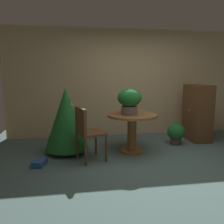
% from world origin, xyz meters
% --- Properties ---
extents(ground_plane, '(6.60, 6.60, 0.00)m').
position_xyz_m(ground_plane, '(0.00, 0.00, 0.00)').
color(ground_plane, '#4C6660').
extents(back_wall_panel, '(6.00, 0.10, 2.60)m').
position_xyz_m(back_wall_panel, '(0.00, 2.20, 1.30)').
color(back_wall_panel, tan).
rests_on(back_wall_panel, ground_plane).
extents(round_dining_table, '(0.97, 0.97, 0.77)m').
position_xyz_m(round_dining_table, '(-0.28, 0.83, 0.55)').
color(round_dining_table, brown).
rests_on(round_dining_table, ground_plane).
extents(flower_vase, '(0.46, 0.46, 0.49)m').
position_xyz_m(flower_vase, '(-0.35, 0.78, 1.05)').
color(flower_vase, '#665B51').
rests_on(flower_vase, round_dining_table).
extents(wooden_chair_left, '(0.56, 0.59, 0.96)m').
position_xyz_m(wooden_chair_left, '(-1.18, 0.51, 0.55)').
color(wooden_chair_left, brown).
rests_on(wooden_chair_left, ground_plane).
extents(holiday_tree, '(0.84, 0.84, 1.28)m').
position_xyz_m(holiday_tree, '(-1.55, 1.01, 0.68)').
color(holiday_tree, brown).
rests_on(holiday_tree, ground_plane).
extents(gift_box_blue, '(0.25, 0.33, 0.10)m').
position_xyz_m(gift_box_blue, '(-1.99, 0.40, 0.05)').
color(gift_box_blue, '#1E569E').
rests_on(gift_box_blue, ground_plane).
extents(wooden_cabinet, '(0.44, 0.72, 1.28)m').
position_xyz_m(wooden_cabinet, '(1.42, 1.43, 0.64)').
color(wooden_cabinet, brown).
rests_on(wooden_cabinet, ground_plane).
extents(potted_plant, '(0.37, 0.37, 0.47)m').
position_xyz_m(potted_plant, '(0.79, 1.16, 0.26)').
color(potted_plant, '#4C382D').
rests_on(potted_plant, ground_plane).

